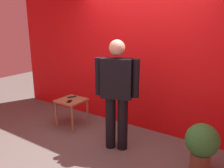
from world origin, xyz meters
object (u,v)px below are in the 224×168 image
at_px(side_table, 71,104).
at_px(tv_remote, 72,97).
at_px(cell_phone, 69,101).
at_px(potted_plant, 202,144).
at_px(standing_person, 117,90).

distance_m(side_table, tv_remote, 0.16).
relative_size(side_table, cell_phone, 3.77).
xyz_separation_m(tv_remote, potted_plant, (2.48, -0.18, -0.15)).
height_order(side_table, tv_remote, tv_remote).
xyz_separation_m(cell_phone, tv_remote, (-0.13, 0.21, 0.01)).
xyz_separation_m(side_table, potted_plant, (2.40, -0.08, -0.04)).
bearing_deg(cell_phone, standing_person, -29.25).
distance_m(side_table, potted_plant, 2.40).
relative_size(cell_phone, tv_remote, 0.85).
xyz_separation_m(standing_person, potted_plant, (1.26, 0.10, -0.55)).
relative_size(side_table, potted_plant, 0.79).
distance_m(standing_person, side_table, 1.26).
height_order(tv_remote, potted_plant, potted_plant).
height_order(cell_phone, tv_remote, tv_remote).
bearing_deg(side_table, tv_remote, 127.82).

